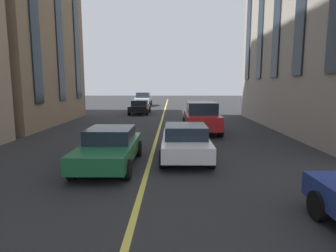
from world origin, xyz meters
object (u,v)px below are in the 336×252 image
at_px(car_red_parked_b, 201,117).
at_px(car_white_far, 185,141).
at_px(car_green_oncoming, 110,147).
at_px(car_white_mid, 143,99).
at_px(car_black_trailing, 140,107).

bearing_deg(car_red_parked_b, car_white_far, 168.36).
height_order(car_green_oncoming, car_white_far, same).
relative_size(car_green_oncoming, car_white_far, 1.00).
xyz_separation_m(car_white_mid, car_black_trailing, (-10.58, -0.72, -0.27)).
bearing_deg(car_red_parked_b, car_white_mid, 14.93).
bearing_deg(car_green_oncoming, car_red_parked_b, -29.04).
height_order(car_green_oncoming, car_white_mid, car_white_mid).
distance_m(car_white_far, car_white_mid, 28.32).
xyz_separation_m(car_green_oncoming, car_white_mid, (29.08, 1.74, 0.27)).
xyz_separation_m(car_green_oncoming, car_red_parked_b, (7.31, -4.06, 0.27)).
xyz_separation_m(car_white_far, car_white_mid, (27.96, 4.53, 0.27)).
bearing_deg(car_white_far, car_green_oncoming, 112.00).
height_order(car_white_far, car_white_mid, car_white_mid).
bearing_deg(car_white_mid, car_black_trailing, -176.12).
distance_m(car_white_far, car_black_trailing, 17.79).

